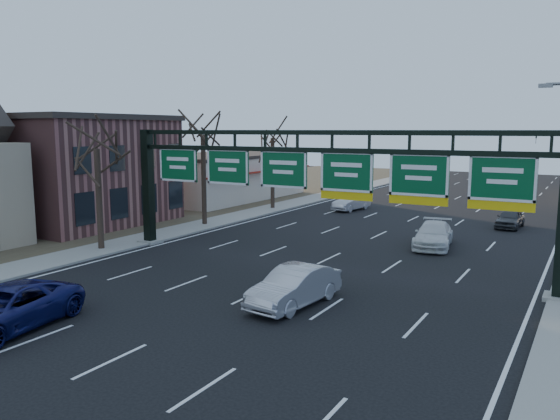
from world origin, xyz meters
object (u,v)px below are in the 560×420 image
Objects in this scene: sign_gantry at (317,180)px; car_silver_sedan at (294,286)px; car_white_wagon at (433,235)px; car_blue_suv at (6,309)px.

sign_gantry reaches higher than car_silver_sedan.
sign_gantry is 4.71× the size of car_white_wagon.
car_white_wagon is at bearing 57.29° from car_blue_suv.
car_silver_sedan is (7.62, 7.72, 0.00)m from car_blue_suv.
sign_gantry reaches higher than car_white_wagon.
car_white_wagon is (4.08, 8.02, -3.87)m from sign_gantry.
car_white_wagon is at bearing 63.05° from sign_gantry.
car_silver_sedan is (2.14, -6.26, -3.83)m from sign_gantry.
car_silver_sedan is 14.42m from car_white_wagon.
car_silver_sedan is at bearing -71.14° from sign_gantry.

